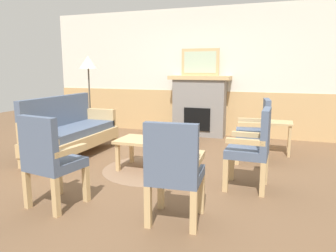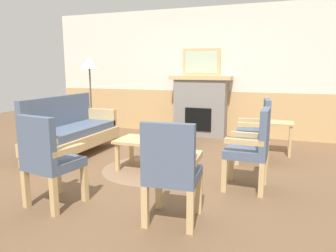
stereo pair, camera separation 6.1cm
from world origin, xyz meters
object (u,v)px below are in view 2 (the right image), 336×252
object	(u,v)px
coffee_table	(151,143)
book_on_table	(162,140)
couch	(71,132)
armchair_near_fireplace	(257,128)
framed_picture	(201,62)
floor_lamp_by_couch	(90,68)
armchair_front_left	(171,168)
fireplace	(200,105)
footstool	(181,130)
armchair_by_window_left	(253,145)
armchair_front_center	(48,157)
side_table	(279,129)

from	to	relation	value
coffee_table	book_on_table	distance (m)	0.20
couch	armchair_near_fireplace	size ratio (longest dim) A/B	1.84
framed_picture	floor_lamp_by_couch	bearing A→B (deg)	-151.06
armchair_front_left	floor_lamp_by_couch	bearing A→B (deg)	134.08
armchair_front_left	floor_lamp_by_couch	world-z (taller)	floor_lamp_by_couch
fireplace	framed_picture	world-z (taller)	framed_picture
framed_picture	armchair_front_left	xyz separation A→B (m)	(0.75, -3.94, -1.02)
footstool	armchair_front_left	bearing A→B (deg)	-73.80
footstool	armchair_by_window_left	size ratio (longest dim) A/B	0.41
coffee_table	book_on_table	size ratio (longest dim) A/B	5.06
fireplace	footstool	bearing A→B (deg)	-97.56
couch	footstool	distance (m)	2.01
fireplace	coffee_table	distance (m)	2.55
armchair_front_center	floor_lamp_by_couch	world-z (taller)	floor_lamp_by_couch
footstool	armchair_front_center	world-z (taller)	armchair_front_center
fireplace	book_on_table	bearing A→B (deg)	-87.24
couch	armchair_near_fireplace	world-z (taller)	same
footstool	side_table	bearing A→B (deg)	-2.38
book_on_table	footstool	xyz separation A→B (m)	(-0.25, 1.65, -0.17)
armchair_by_window_left	floor_lamp_by_couch	size ratio (longest dim) A/B	0.58
armchair_front_left	armchair_front_center	xyz separation A→B (m)	(-1.31, -0.09, 0.00)
couch	floor_lamp_by_couch	size ratio (longest dim) A/B	1.07
armchair_near_fireplace	floor_lamp_by_couch	size ratio (longest dim) A/B	0.58
armchair_near_fireplace	armchair_by_window_left	xyz separation A→B (m)	(0.05, -1.17, 0.00)
armchair_near_fireplace	side_table	xyz separation A→B (m)	(0.31, 0.62, -0.10)
coffee_table	armchair_near_fireplace	size ratio (longest dim) A/B	0.98
fireplace	armchair_by_window_left	world-z (taller)	fireplace
fireplace	footstool	xyz separation A→B (m)	(-0.12, -0.93, -0.37)
floor_lamp_by_couch	armchair_front_left	bearing A→B (deg)	-45.92
fireplace	armchair_near_fireplace	bearing A→B (deg)	-50.87
couch	armchair_by_window_left	world-z (taller)	same
armchair_front_center	coffee_table	bearing A→B (deg)	71.57
fireplace	armchair_near_fireplace	size ratio (longest dim) A/B	1.33
armchair_near_fireplace	book_on_table	bearing A→B (deg)	-141.28
armchair_by_window_left	side_table	bearing A→B (deg)	81.49
armchair_near_fireplace	floor_lamp_by_couch	xyz separation A→B (m)	(-3.31, 0.52, 0.91)
fireplace	armchair_front_center	xyz separation A→B (m)	(-0.56, -4.03, -0.11)
armchair_near_fireplace	side_table	world-z (taller)	armchair_near_fireplace
fireplace	book_on_table	world-z (taller)	fireplace
framed_picture	footstool	distance (m)	1.58
armchair_near_fireplace	side_table	bearing A→B (deg)	63.09
book_on_table	footstool	bearing A→B (deg)	98.54
couch	side_table	bearing A→B (deg)	21.18
book_on_table	armchair_front_left	xyz separation A→B (m)	(0.63, -1.36, 0.08)
couch	book_on_table	size ratio (longest dim) A/B	9.49
armchair_by_window_left	side_table	xyz separation A→B (m)	(0.27, 1.79, -0.10)
floor_lamp_by_couch	side_table	bearing A→B (deg)	1.61
fireplace	armchair_front_center	distance (m)	4.07
footstool	coffee_table	bearing A→B (deg)	-87.86
armchair_near_fireplace	armchair_front_left	size ratio (longest dim) A/B	1.00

